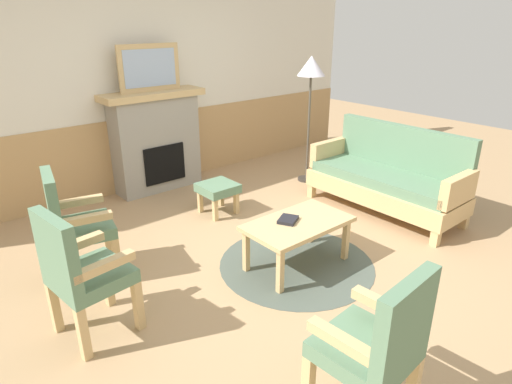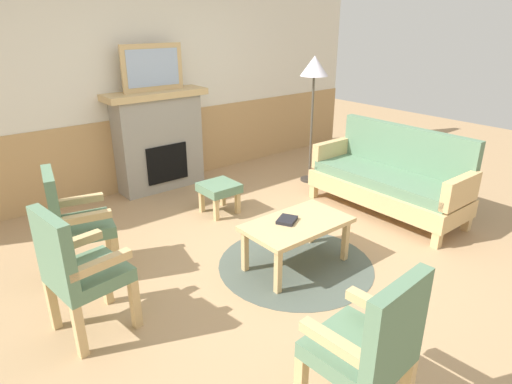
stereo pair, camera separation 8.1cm
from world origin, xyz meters
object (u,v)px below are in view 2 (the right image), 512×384
coffee_table (297,227)px  footstool (219,190)px  armchair_near_fireplace (73,219)px  floor_lamp_by_couch (314,74)px  book_on_table (287,220)px  framed_picture (153,68)px  fireplace (159,140)px  couch (389,179)px  armchair_front_left (370,345)px  armchair_by_window_left (77,268)px

coffee_table → footstool: bearing=85.1°
armchair_near_fireplace → floor_lamp_by_couch: size_ratio=0.58×
book_on_table → floor_lamp_by_couch: 2.49m
coffee_table → footstool: 1.41m
framed_picture → footstool: bearing=-83.6°
fireplace → armchair_near_fireplace: (-1.58, -1.47, -0.11)m
coffee_table → book_on_table: 0.11m
couch → floor_lamp_by_couch: size_ratio=1.07×
footstool → floor_lamp_by_couch: bearing=3.5°
coffee_table → floor_lamp_by_couch: size_ratio=0.57×
framed_picture → couch: size_ratio=0.44×
couch → armchair_near_fireplace: size_ratio=1.84×
fireplace → framed_picture: bearing=90.0°
floor_lamp_by_couch → footstool: bearing=-176.5°
couch → armchair_near_fireplace: 3.38m
fireplace → couch: size_ratio=0.72×
fireplace → framed_picture: size_ratio=1.62×
framed_picture → armchair_front_left: size_ratio=0.82×
coffee_table → armchair_front_left: (-0.88, -1.45, 0.15)m
armchair_by_window_left → floor_lamp_by_couch: floor_lamp_by_couch is taller
fireplace → couch: 2.92m
footstool → floor_lamp_by_couch: floor_lamp_by_couch is taller
armchair_front_left → framed_picture: bearing=77.8°
coffee_table → floor_lamp_by_couch: 2.51m
framed_picture → book_on_table: 2.74m
armchair_front_left → book_on_table: bearing=61.8°
coffee_table → armchair_near_fireplace: (-1.59, 1.10, 0.15)m
armchair_near_fireplace → footstool: bearing=10.2°
fireplace → book_on_table: (-0.06, -2.51, -0.20)m
armchair_by_window_left → coffee_table: bearing=-9.1°
book_on_table → fireplace: bearing=88.7°
book_on_table → framed_picture: bearing=88.7°
coffee_table → footstool: coffee_table is taller
fireplace → armchair_near_fireplace: 2.16m
fireplace → armchair_front_left: bearing=-102.2°
coffee_table → armchair_by_window_left: armchair_by_window_left is taller
footstool → floor_lamp_by_couch: size_ratio=0.24×
framed_picture → coffee_table: size_ratio=0.83×
armchair_near_fireplace → armchair_front_left: 2.64m
armchair_near_fireplace → armchair_by_window_left: 0.84m
footstool → armchair_near_fireplace: size_ratio=0.41×
book_on_table → armchair_front_left: (-0.81, -1.51, 0.08)m
coffee_table → floor_lamp_by_couch: bearing=41.3°
couch → armchair_near_fireplace: (-3.26, 0.90, 0.14)m
coffee_table → armchair_front_left: bearing=-121.2°
framed_picture → couch: (1.68, -2.37, -1.16)m
fireplace → armchair_front_left: fireplace is taller
coffee_table → armchair_by_window_left: size_ratio=0.98×
framed_picture → coffee_table: 2.83m
armchair_by_window_left → floor_lamp_by_couch: size_ratio=0.58×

